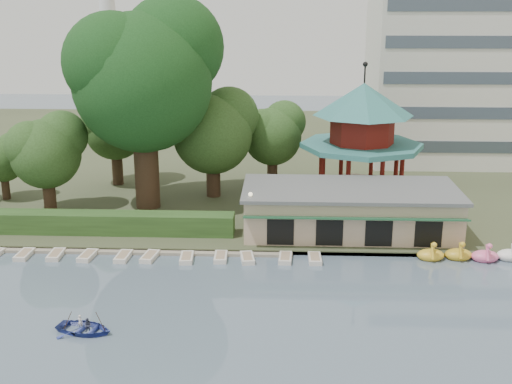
# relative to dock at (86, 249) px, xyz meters

# --- Properties ---
(ground_plane) EXTENTS (220.00, 220.00, 0.00)m
(ground_plane) POSITION_rel_dock_xyz_m (12.00, -17.20, -0.12)
(ground_plane) COLOR slate
(ground_plane) RESTS_ON ground
(shore) EXTENTS (220.00, 70.00, 0.40)m
(shore) POSITION_rel_dock_xyz_m (12.00, 34.80, 0.08)
(shore) COLOR #424930
(shore) RESTS_ON ground
(embankment) EXTENTS (220.00, 0.60, 0.30)m
(embankment) POSITION_rel_dock_xyz_m (12.00, 0.10, 0.03)
(embankment) COLOR gray
(embankment) RESTS_ON ground
(dock) EXTENTS (34.00, 1.60, 0.24)m
(dock) POSITION_rel_dock_xyz_m (0.00, 0.00, 0.00)
(dock) COLOR gray
(dock) RESTS_ON ground
(boathouse) EXTENTS (18.60, 9.39, 3.90)m
(boathouse) POSITION_rel_dock_xyz_m (22.00, 4.77, 2.25)
(boathouse) COLOR tan
(boathouse) RESTS_ON shore
(pavilion) EXTENTS (12.40, 12.40, 13.50)m
(pavilion) POSITION_rel_dock_xyz_m (24.00, 14.80, 7.36)
(pavilion) COLOR tan
(pavilion) RESTS_ON shore
(hedge) EXTENTS (30.00, 2.00, 1.80)m
(hedge) POSITION_rel_dock_xyz_m (-3.00, 3.30, 1.18)
(hedge) COLOR #2E5021
(hedge) RESTS_ON shore
(lamp_post) EXTENTS (0.36, 0.36, 4.28)m
(lamp_post) POSITION_rel_dock_xyz_m (13.50, 1.80, 3.22)
(lamp_post) COLOR black
(lamp_post) RESTS_ON shore
(big_tree) EXTENTS (14.33, 13.36, 20.12)m
(big_tree) POSITION_rel_dock_xyz_m (3.18, 11.01, 13.40)
(big_tree) COLOR #3A281C
(big_tree) RESTS_ON shore
(small_trees) EXTENTS (39.70, 16.69, 11.14)m
(small_trees) POSITION_rel_dock_xyz_m (0.78, 14.39, 6.50)
(small_trees) COLOR #3A281C
(small_trees) RESTS_ON shore
(moored_rowboats) EXTENTS (34.88, 2.70, 0.36)m
(moored_rowboats) POSITION_rel_dock_xyz_m (1.97, -1.43, 0.06)
(moored_rowboats) COLOR silver
(moored_rowboats) RESTS_ON ground
(rowboat_with_passengers) EXTENTS (5.66, 4.59, 2.01)m
(rowboat_with_passengers) POSITION_rel_dock_xyz_m (3.96, -13.44, 0.40)
(rowboat_with_passengers) COLOR #2F3E94
(rowboat_with_passengers) RESTS_ON ground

